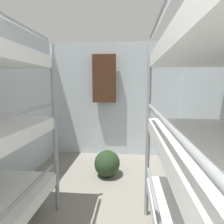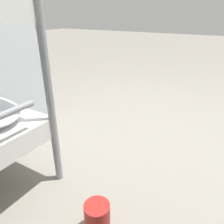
% 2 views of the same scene
% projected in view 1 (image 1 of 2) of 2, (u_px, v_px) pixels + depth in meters
% --- Properties ---
extents(wall_back, '(2.64, 0.06, 2.23)m').
position_uv_depth(wall_back, '(115.00, 100.00, 3.99)').
color(wall_back, silver).
rests_on(wall_back, ground_plane).
extents(duffel_bag, '(0.40, 0.47, 0.40)m').
position_uv_depth(duffel_bag, '(107.00, 163.00, 3.10)').
color(duffel_bag, '#23381E').
rests_on(duffel_bag, ground_plane).
extents(hanging_coat, '(0.44, 0.12, 0.90)m').
position_uv_depth(hanging_coat, '(104.00, 79.00, 3.81)').
color(hanging_coat, '#472819').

